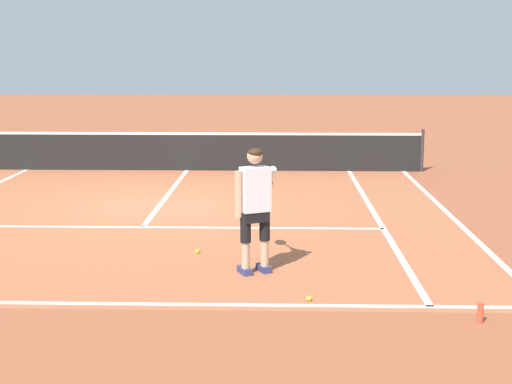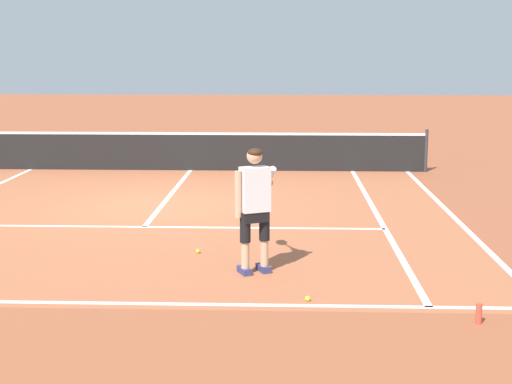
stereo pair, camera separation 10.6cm
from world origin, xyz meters
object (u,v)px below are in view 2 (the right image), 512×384
at_px(tennis_player, 255,201).
at_px(tennis_ball_by_baseline, 198,251).
at_px(water_bottle, 479,314).
at_px(tennis_ball_near_feet, 308,299).

height_order(tennis_player, tennis_ball_by_baseline, tennis_player).
xyz_separation_m(tennis_player, water_bottle, (2.55, -1.88, -0.87)).
bearing_deg(tennis_player, tennis_ball_near_feet, -59.73).
height_order(tennis_ball_near_feet, water_bottle, water_bottle).
distance_m(tennis_player, tennis_ball_by_baseline, 1.63).
relative_size(tennis_ball_near_feet, tennis_ball_by_baseline, 1.00).
bearing_deg(tennis_player, tennis_ball_by_baseline, 131.99).
bearing_deg(tennis_ball_near_feet, water_bottle, -20.56).
bearing_deg(water_bottle, tennis_ball_near_feet, 159.44).
height_order(tennis_ball_by_baseline, water_bottle, water_bottle).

